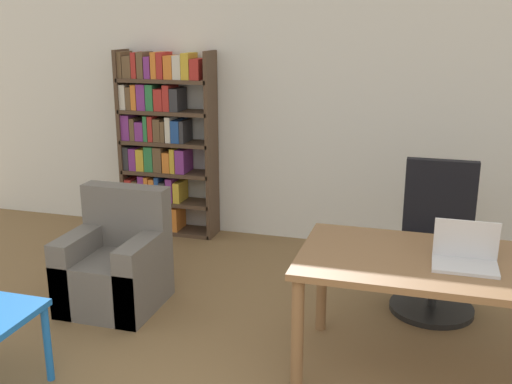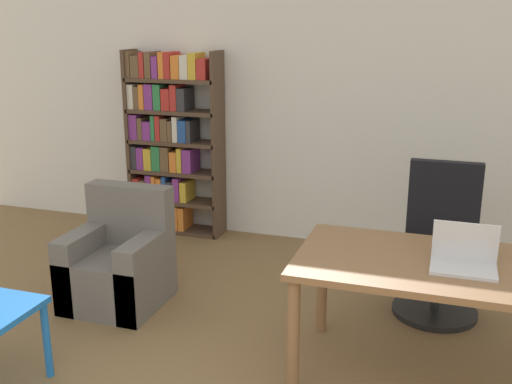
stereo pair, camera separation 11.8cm
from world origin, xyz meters
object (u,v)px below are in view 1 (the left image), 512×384
desk (461,276)px  laptop (465,256)px  bookshelf (161,143)px  armchair (116,268)px  office_chair (436,247)px

desk → laptop: bearing=-80.6°
desk → bookshelf: bookshelf is taller
armchair → bookshelf: (-0.35, 1.59, 0.61)m
desk → office_chair: 0.97m
laptop → armchair: bearing=171.0°
desk → bookshelf: size_ratio=1.02×
desk → armchair: armchair is taller
laptop → bookshelf: size_ratio=0.19×
desk → armchair: 2.41m
bookshelf → armchair: bearing=-77.4°
laptop → office_chair: bearing=97.4°
office_chair → armchair: office_chair is taller
office_chair → armchair: (-2.24, -0.61, -0.17)m
office_chair → bookshelf: size_ratio=0.61×
laptop → desk: bearing=99.4°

